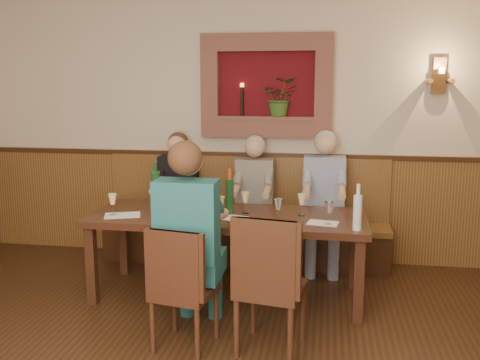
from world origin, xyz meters
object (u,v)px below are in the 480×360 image
at_px(wine_bottle_green_b, 156,189).
at_px(dining_table, 228,223).
at_px(spittoon_bucket, 196,202).
at_px(wine_bottle_green_a, 230,196).
at_px(person_bench_left, 177,209).
at_px(chair_near_right, 270,311).
at_px(water_bottle, 358,212).
at_px(person_chair_front, 191,255).
at_px(person_bench_right, 323,213).
at_px(bench, 244,231).
at_px(person_bench_mid, 254,213).
at_px(chair_near_left, 184,312).

bearing_deg(wine_bottle_green_b, dining_table, -10.23).
height_order(spittoon_bucket, wine_bottle_green_a, wine_bottle_green_a).
height_order(person_bench_left, wine_bottle_green_a, person_bench_left).
xyz_separation_m(chair_near_right, wine_bottle_green_a, (-0.46, 0.94, 0.62)).
bearing_deg(water_bottle, person_chair_front, -160.01).
height_order(dining_table, wine_bottle_green_b, wine_bottle_green_b).
distance_m(person_bench_right, water_bottle, 1.24).
xyz_separation_m(bench, person_chair_front, (-0.14, -1.72, 0.29)).
bearing_deg(dining_table, bench, 90.00).
bearing_deg(person_bench_mid, wine_bottle_green_a, -96.74).
xyz_separation_m(person_bench_right, wine_bottle_green_b, (-1.52, -0.71, 0.34)).
bearing_deg(person_chair_front, wine_bottle_green_b, 121.68).
distance_m(chair_near_right, person_bench_mid, 1.83).
bearing_deg(wine_bottle_green_b, person_chair_front, -58.32).
xyz_separation_m(person_bench_left, spittoon_bucket, (0.44, -0.90, 0.29)).
xyz_separation_m(person_bench_mid, person_bench_right, (0.71, -0.00, 0.03)).
height_order(dining_table, chair_near_left, chair_near_left).
bearing_deg(person_bench_left, person_bench_right, -0.05).
distance_m(chair_near_left, spittoon_bucket, 1.10).
height_order(chair_near_right, water_bottle, water_bottle).
relative_size(person_bench_mid, person_bench_right, 0.96).
bearing_deg(wine_bottle_green_a, spittoon_bucket, -164.78).
xyz_separation_m(person_bench_left, wine_bottle_green_b, (0.01, -0.71, 0.36)).
distance_m(chair_near_right, water_bottle, 1.05).
relative_size(chair_near_left, chair_near_right, 0.90).
relative_size(bench, chair_near_left, 3.29).
bearing_deg(spittoon_bucket, person_bench_left, 115.86).
height_order(bench, water_bottle, water_bottle).
relative_size(person_bench_mid, water_bottle, 3.68).
distance_m(bench, wine_bottle_green_b, 1.23).
bearing_deg(bench, wine_bottle_green_b, -130.20).
xyz_separation_m(spittoon_bucket, wine_bottle_green_b, (-0.42, 0.19, 0.07)).
distance_m(dining_table, wine_bottle_green_b, 0.75).
relative_size(chair_near_left, person_bench_right, 0.64).
xyz_separation_m(spittoon_bucket, water_bottle, (1.36, -0.27, 0.04)).
distance_m(dining_table, water_bottle, 1.16).
relative_size(chair_near_left, person_chair_front, 0.61).
bearing_deg(person_bench_mid, water_bottle, -50.02).
height_order(person_chair_front, wine_bottle_green_b, person_chair_front).
bearing_deg(person_bench_mid, wine_bottle_green_b, -138.33).
bearing_deg(person_bench_left, person_bench_mid, 0.05).
height_order(person_bench_left, wine_bottle_green_b, person_bench_left).
height_order(chair_near_right, person_bench_left, person_bench_left).
bearing_deg(chair_near_left, spittoon_bucket, 108.24).
height_order(person_bench_right, wine_bottle_green_b, person_bench_right).
distance_m(bench, wine_bottle_green_a, 1.10).
bearing_deg(water_bottle, bench, 130.63).
xyz_separation_m(chair_near_left, person_bench_right, (0.96, 1.82, 0.32)).
distance_m(person_bench_left, wine_bottle_green_b, 0.80).
bearing_deg(dining_table, person_bench_right, 45.45).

